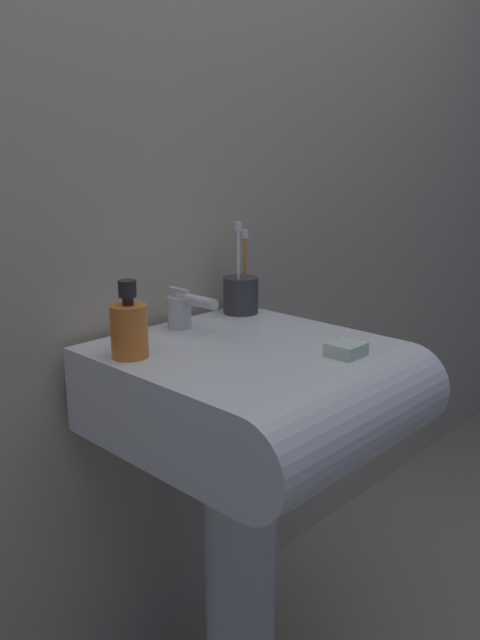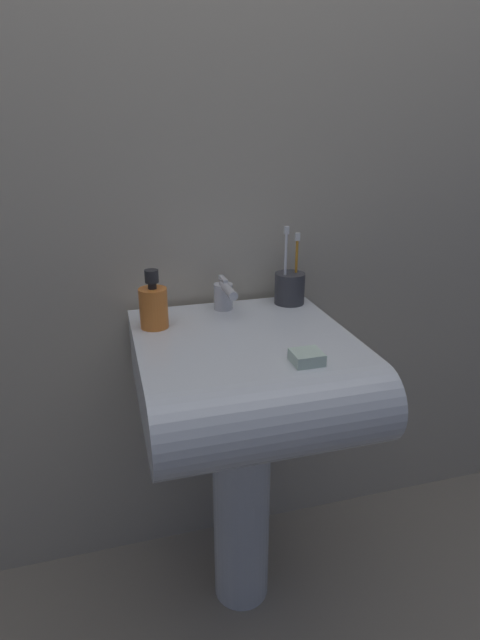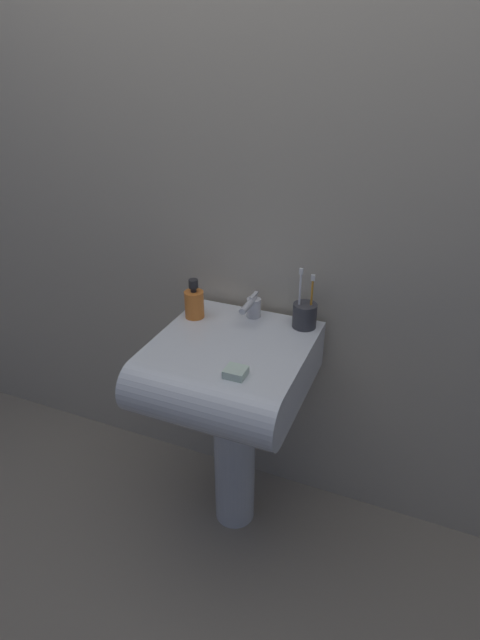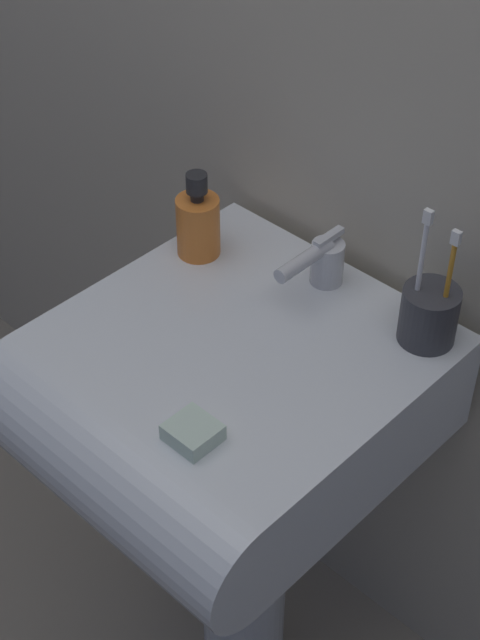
# 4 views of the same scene
# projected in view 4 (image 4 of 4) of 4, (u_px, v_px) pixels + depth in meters

# --- Properties ---
(sink_pedestal) EXTENTS (0.15, 0.15, 0.62)m
(sink_pedestal) POSITION_uv_depth(u_px,v_px,m) (244.00, 546.00, 1.67)
(sink_pedestal) COLOR white
(sink_pedestal) RESTS_ON ground
(sink_basin) EXTENTS (0.48, 0.54, 0.17)m
(sink_basin) POSITION_uv_depth(u_px,v_px,m) (215.00, 402.00, 1.38)
(sink_basin) COLOR white
(sink_basin) RESTS_ON sink_pedestal
(faucet) EXTENTS (0.05, 0.13, 0.08)m
(faucet) POSITION_uv_depth(u_px,v_px,m) (320.00, 260.00, 1.42)
(faucet) COLOR silver
(faucet) RESTS_ON sink_basin
(toothbrush_cup) EXTENTS (0.08, 0.08, 0.21)m
(toothbrush_cup) POSITION_uv_depth(u_px,v_px,m) (429.00, 314.00, 1.33)
(toothbrush_cup) COLOR #38383D
(toothbrush_cup) RESTS_ON sink_basin
(soap_bottle) EXTENTS (0.07, 0.07, 0.14)m
(soap_bottle) POSITION_uv_depth(u_px,v_px,m) (198.00, 223.00, 1.47)
(soap_bottle) COLOR orange
(soap_bottle) RESTS_ON sink_basin
(bar_soap) EXTENTS (0.06, 0.06, 0.02)m
(bar_soap) POSITION_uv_depth(u_px,v_px,m) (193.00, 432.00, 1.20)
(bar_soap) COLOR silver
(bar_soap) RESTS_ON sink_basin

